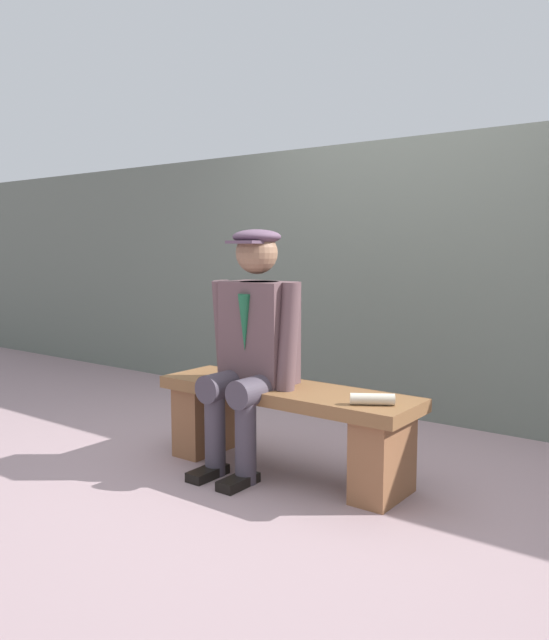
# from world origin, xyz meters

# --- Properties ---
(ground_plane) EXTENTS (30.00, 30.00, 0.00)m
(ground_plane) POSITION_xyz_m (0.00, 0.00, 0.00)
(ground_plane) COLOR gray
(bench) EXTENTS (1.47, 0.42, 0.47)m
(bench) POSITION_xyz_m (0.00, 0.00, 0.30)
(bench) COLOR brown
(bench) RESTS_ON ground
(seated_man) EXTENTS (0.55, 0.55, 1.30)m
(seated_man) POSITION_xyz_m (0.17, 0.06, 0.71)
(seated_man) COLOR brown
(seated_man) RESTS_ON ground
(rolled_magazine) EXTENTS (0.20, 0.16, 0.05)m
(rolled_magazine) POSITION_xyz_m (-0.56, 0.07, 0.50)
(rolled_magazine) COLOR beige
(rolled_magazine) RESTS_ON bench
(stadium_wall) EXTENTS (12.00, 0.24, 1.95)m
(stadium_wall) POSITION_xyz_m (0.00, -1.52, 0.97)
(stadium_wall) COLOR #5E665C
(stadium_wall) RESTS_ON ground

